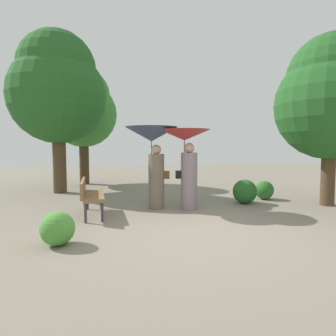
% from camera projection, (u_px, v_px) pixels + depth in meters
% --- Properties ---
extents(ground_plane, '(40.00, 40.00, 0.00)m').
position_uv_depth(ground_plane, '(194.00, 232.00, 5.42)').
color(ground_plane, gray).
extents(person_left, '(1.33, 1.33, 2.08)m').
position_uv_depth(person_left, '(153.00, 147.00, 7.32)').
color(person_left, '#6B5B4C').
rests_on(person_left, ground).
extents(person_right, '(1.29, 1.29, 2.01)m').
position_uv_depth(person_right, '(186.00, 151.00, 7.23)').
color(person_right, gray).
rests_on(person_right, ground).
extents(park_bench, '(0.57, 1.52, 0.83)m').
position_uv_depth(park_bench, '(90.00, 194.00, 6.67)').
color(park_bench, '#38383D').
rests_on(park_bench, ground).
extents(tree_near_left, '(3.22, 3.22, 5.48)m').
position_uv_depth(tree_near_left, '(57.00, 87.00, 9.77)').
color(tree_near_left, '#4C3823').
rests_on(tree_near_left, ground).
extents(tree_near_right, '(2.88, 2.88, 4.55)m').
position_uv_depth(tree_near_right, '(331.00, 97.00, 7.67)').
color(tree_near_right, '#4C3823').
rests_on(tree_near_right, ground).
extents(tree_mid_left, '(2.78, 2.78, 4.86)m').
position_uv_depth(tree_mid_left, '(83.00, 108.00, 12.14)').
color(tree_mid_left, '#42301E').
rests_on(tree_mid_left, ground).
extents(bush_path_left, '(0.67, 0.67, 0.67)m').
position_uv_depth(bush_path_left, '(245.00, 192.00, 8.10)').
color(bush_path_left, '#235B23').
rests_on(bush_path_left, ground).
extents(bush_path_right, '(0.55, 0.55, 0.55)m').
position_uv_depth(bush_path_right, '(58.00, 229.00, 4.66)').
color(bush_path_right, '#4C9338').
rests_on(bush_path_right, ground).
extents(bush_behind_bench, '(0.56, 0.56, 0.56)m').
position_uv_depth(bush_behind_bench, '(264.00, 190.00, 8.75)').
color(bush_behind_bench, '#2D6B28').
rests_on(bush_behind_bench, ground).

